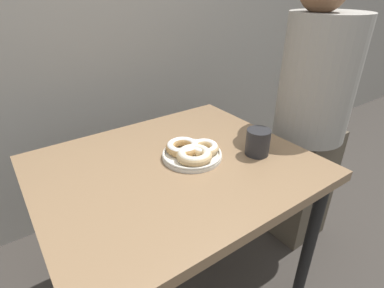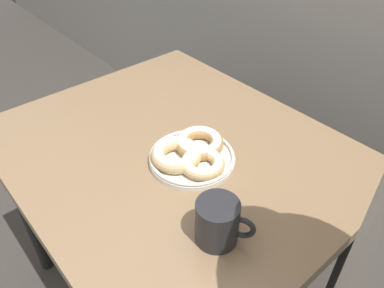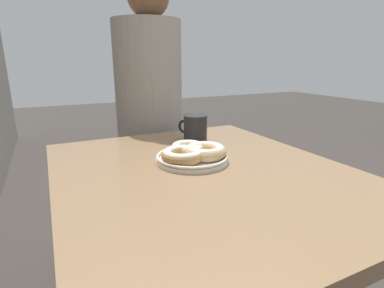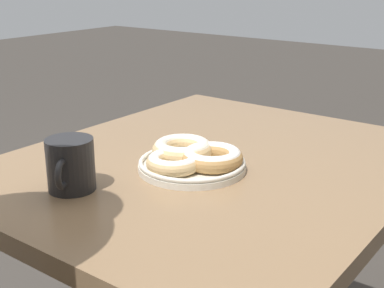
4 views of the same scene
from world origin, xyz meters
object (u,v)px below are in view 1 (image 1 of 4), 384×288
(dining_table, at_px, (175,181))
(donut_plate, at_px, (192,151))
(coffee_mug, at_px, (258,142))
(person_figure, at_px, (313,117))

(dining_table, distance_m, donut_plate, 0.14)
(dining_table, bearing_deg, donut_plate, -2.16)
(donut_plate, distance_m, coffee_mug, 0.26)
(donut_plate, xyz_separation_m, person_figure, (0.67, -0.07, 0.01))
(donut_plate, bearing_deg, person_figure, -6.12)
(dining_table, bearing_deg, coffee_mug, -22.03)
(donut_plate, bearing_deg, coffee_mug, -28.17)
(dining_table, bearing_deg, person_figure, -5.69)
(donut_plate, height_order, person_figure, person_figure)
(coffee_mug, bearing_deg, donut_plate, 151.83)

